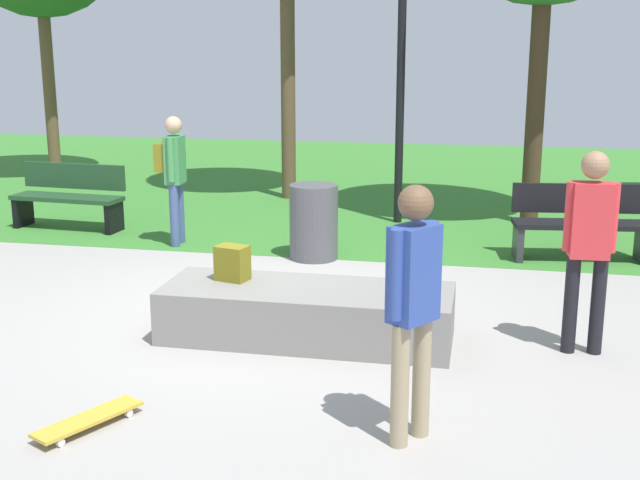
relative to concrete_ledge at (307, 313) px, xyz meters
name	(u,v)px	position (x,y,z in m)	size (l,w,h in m)	color
ground_plane	(254,312)	(-0.67, 0.61, -0.24)	(28.00, 28.00, 0.00)	#9E9993
grass_lawn	(370,180)	(-0.67, 8.67, -0.23)	(26.60, 11.88, 0.01)	#387A2D
concrete_ledge	(307,313)	(0.00, 0.00, 0.00)	(2.57, 0.93, 0.47)	gray
backpack_on_ledge	(232,263)	(-0.72, 0.11, 0.40)	(0.28, 0.20, 0.32)	olive
skater_performing_trick	(413,295)	(1.08, -1.74, 0.78)	(0.35, 0.38, 1.73)	tan
skater_watching	(590,237)	(2.37, 0.14, 0.78)	(0.43, 0.23, 1.73)	black
skateboard_by_ledge	(88,419)	(-1.10, -2.01, -0.17)	(0.54, 0.80, 0.08)	gold
park_bench_near_path	(69,195)	(-4.26, 3.70, 0.24)	(1.63, 0.60, 0.91)	#1E4223
park_bench_near_lamppost	(580,221)	(2.65, 3.36, 0.24)	(1.65, 0.66, 0.91)	black
lamp_post	(402,15)	(0.26, 5.03, 2.72)	(0.28, 0.28, 4.95)	black
trash_bin	(314,222)	(-0.52, 2.75, 0.22)	(0.59, 0.59, 0.91)	#4C4C51
pedestrian_with_backpack	(173,169)	(-2.44, 3.08, 0.77)	(0.36, 0.43, 1.67)	#3F5184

